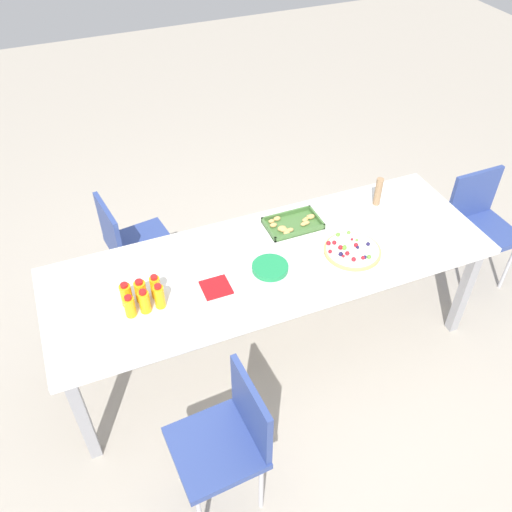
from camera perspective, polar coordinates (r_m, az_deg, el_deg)
The scene contains 16 objects.
ground_plane at distance 3.62m, azimuth 1.40°, elevation -9.11°, with size 12.00×12.00×0.00m, color #B2A899.
party_table at distance 3.11m, azimuth 1.61°, elevation -1.10°, with size 2.54×0.85×0.75m.
chair_near_left at distance 2.66m, azimuth -2.89°, elevation -18.45°, with size 0.42×0.42×0.83m.
chair_far_left at distance 3.65m, azimuth -13.04°, elevation 1.44°, with size 0.45×0.45×0.83m.
chair_end at distance 4.04m, azimuth 22.47°, elevation 3.45°, with size 0.41×0.41×0.83m.
juice_bottle_0 at distance 2.80m, azimuth -13.15°, elevation -5.19°, with size 0.06×0.06×0.13m.
juice_bottle_1 at distance 2.80m, azimuth -11.67°, elevation -4.72°, with size 0.06×0.06×0.14m.
juice_bottle_2 at distance 2.80m, azimuth -10.14°, elevation -4.21°, with size 0.05×0.05×0.15m.
juice_bottle_3 at distance 2.85m, azimuth -13.51°, elevation -3.99°, with size 0.06×0.06×0.14m.
juice_bottle_4 at distance 2.86m, azimuth -12.06°, elevation -3.64°, with size 0.06×0.06×0.14m.
juice_bottle_5 at distance 2.86m, azimuth -10.54°, elevation -3.21°, with size 0.05×0.05×0.14m.
fruit_pizza at distance 3.15m, azimuth 10.07°, elevation 0.58°, with size 0.33×0.33×0.05m.
snack_tray at distance 3.29m, azimuth 3.84°, elevation 3.35°, with size 0.33×0.21×0.04m.
plate_stack at distance 2.99m, azimuth 1.50°, elevation -1.23°, with size 0.20×0.20×0.03m.
napkin_stack at distance 2.90m, azimuth -4.23°, elevation -3.32°, with size 0.15×0.15×0.01m, color red.
cardboard_tube at distance 3.50m, azimuth 12.75°, elevation 6.63°, with size 0.04×0.04×0.19m, color #9E7A56.
Camera 1 is at (-0.94, -2.07, 2.81)m, focal length 37.96 mm.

